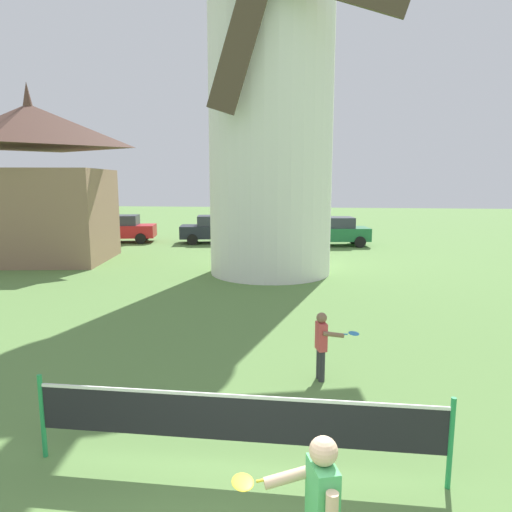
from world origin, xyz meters
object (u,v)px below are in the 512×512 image
Objects in this scene: parked_car_black at (220,229)px; parked_car_green at (333,231)px; windmill at (271,88)px; chapel at (34,186)px; parked_car_red at (117,228)px; tennis_net at (235,419)px; player_far at (323,342)px.

parked_car_green is at bearing -3.48° from parked_car_black.
windmill reaches higher than chapel.
chapel is (-0.77, -6.46, 2.47)m from parked_car_red.
parked_car_red is (-10.34, 20.07, 0.13)m from tennis_net.
windmill is 2.87× the size of tennis_net.
player_far is 0.27× the size of parked_car_red.
parked_car_red is 1.12× the size of parked_car_green.
parked_car_black reaches higher than player_far.
player_far is 17.47m from parked_car_green.
player_far reaches higher than tennis_net.
chapel is at bearing 138.29° from player_far.
parked_car_black is 0.62× the size of chapel.
tennis_net is 2.95m from player_far.
parked_car_black is (-3.65, 8.32, -6.00)m from windmill.
parked_car_green is (0.89, 17.44, 0.11)m from player_far.
windmill reaches higher than parked_car_red.
windmill reaches higher than player_far.
parked_car_black is 10.00m from chapel.
tennis_net is 20.29m from parked_car_green.
tennis_net is 22.58m from parked_car_red.
player_far is 18.65m from parked_car_black.
chapel is (-6.74, -6.96, 2.47)m from parked_car_black.
parked_car_green is (6.35, -0.39, -0.00)m from parked_car_black.
tennis_net is 1.22× the size of parked_car_green.
chapel is at bearing 172.56° from windmill.
parked_car_black and parked_car_green have the same top height.
chapel is (-13.09, -6.57, 2.47)m from parked_car_green.
windmill reaches higher than tennis_net.
parked_car_black is (-4.38, 20.58, 0.13)m from tennis_net.
parked_car_green is at bearing 71.19° from windmill.
parked_car_black is at bearing 4.82° from parked_car_red.
parked_car_green is at bearing 87.08° from player_far.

